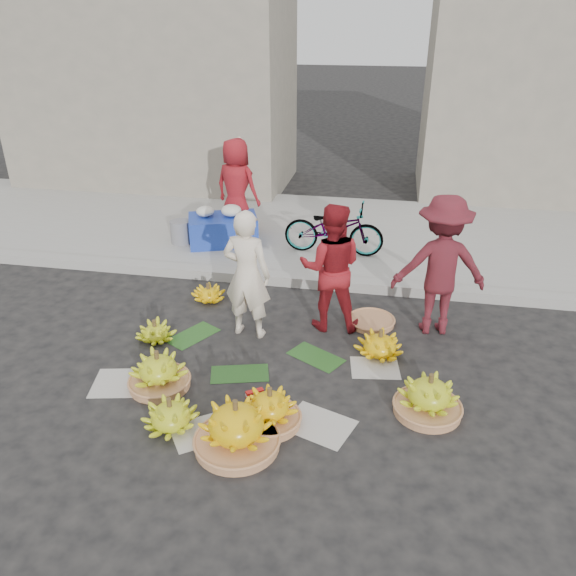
% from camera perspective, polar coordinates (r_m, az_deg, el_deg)
% --- Properties ---
extents(ground, '(80.00, 80.00, 0.00)m').
position_cam_1_polar(ground, '(6.58, -3.62, -7.81)').
color(ground, black).
rests_on(ground, ground).
extents(curb, '(40.00, 0.25, 0.15)m').
position_cam_1_polar(curb, '(8.41, -0.04, 0.90)').
color(curb, gray).
rests_on(curb, ground).
extents(sidewalk, '(40.00, 4.00, 0.12)m').
position_cam_1_polar(sidewalk, '(10.33, 2.13, 5.76)').
color(sidewalk, gray).
rests_on(sidewalk, ground).
extents(building_left, '(6.00, 3.00, 4.00)m').
position_cam_1_polar(building_left, '(13.69, -13.43, 18.60)').
color(building_left, gray).
rests_on(building_left, sidewalk).
extents(building_right, '(5.00, 3.00, 5.00)m').
position_cam_1_polar(building_right, '(13.38, 25.41, 18.91)').
color(building_right, gray).
rests_on(building_right, sidewalk).
extents(newspaper_scatter, '(3.20, 1.80, 0.00)m').
position_cam_1_polar(newspaper_scatter, '(5.96, -5.50, -12.02)').
color(newspaper_scatter, '#BCB7AE').
rests_on(newspaper_scatter, ground).
extents(banana_leaves, '(2.00, 1.00, 0.00)m').
position_cam_1_polar(banana_leaves, '(6.76, -4.04, -6.76)').
color(banana_leaves, '#1D4C19').
rests_on(banana_leaves, ground).
extents(banana_bunch_0, '(0.75, 0.75, 0.45)m').
position_cam_1_polar(banana_bunch_0, '(6.28, -13.02, -8.27)').
color(banana_bunch_0, '#AA6E47').
rests_on(banana_bunch_0, ground).
extents(banana_bunch_1, '(0.71, 0.71, 0.34)m').
position_cam_1_polar(banana_bunch_1, '(5.73, -11.85, -12.49)').
color(banana_bunch_1, '#9AB61A').
rests_on(banana_bunch_1, ground).
extents(banana_bunch_2, '(0.91, 0.91, 0.53)m').
position_cam_1_polar(banana_bunch_2, '(5.37, -5.27, -13.82)').
color(banana_bunch_2, '#AA6E47').
rests_on(banana_bunch_2, ground).
extents(banana_bunch_3, '(0.61, 0.61, 0.43)m').
position_cam_1_polar(banana_bunch_3, '(5.64, -1.85, -12.15)').
color(banana_bunch_3, '#AA6E47').
rests_on(banana_bunch_3, ground).
extents(banana_bunch_4, '(0.68, 0.68, 0.47)m').
position_cam_1_polar(banana_bunch_4, '(5.93, 14.12, -10.62)').
color(banana_bunch_4, '#AA6E47').
rests_on(banana_bunch_4, ground).
extents(banana_bunch_5, '(0.68, 0.68, 0.34)m').
position_cam_1_polar(banana_bunch_5, '(6.75, 9.33, -5.67)').
color(banana_bunch_5, yellow).
rests_on(banana_bunch_5, ground).
extents(banana_bunch_6, '(0.49, 0.49, 0.28)m').
position_cam_1_polar(banana_bunch_6, '(7.16, -13.33, -4.36)').
color(banana_bunch_6, '#9AB61A').
rests_on(banana_bunch_6, ground).
extents(banana_bunch_7, '(0.41, 0.41, 0.27)m').
position_cam_1_polar(banana_bunch_7, '(7.98, -8.07, -0.58)').
color(banana_bunch_7, yellow).
rests_on(banana_bunch_7, ground).
extents(basket_spare, '(0.77, 0.77, 0.07)m').
position_cam_1_polar(basket_spare, '(7.44, 8.46, -3.38)').
color(basket_spare, '#AA6E47').
rests_on(basket_spare, ground).
extents(incense_stack, '(0.19, 0.16, 0.08)m').
position_cam_1_polar(incense_stack, '(6.06, -3.40, -10.68)').
color(incense_stack, red).
rests_on(incense_stack, ground).
extents(vendor_cream, '(0.64, 0.46, 1.64)m').
position_cam_1_polar(vendor_cream, '(6.81, -4.19, 1.35)').
color(vendor_cream, '#F3E4CD').
rests_on(vendor_cream, ground).
extents(vendor_red, '(0.85, 0.69, 1.65)m').
position_cam_1_polar(vendor_red, '(6.99, 4.40, 2.07)').
color(vendor_red, maroon).
rests_on(vendor_red, ground).
extents(man_striped, '(1.23, 0.82, 1.78)m').
position_cam_1_polar(man_striped, '(7.10, 15.23, 2.17)').
color(man_striped, maroon).
rests_on(man_striped, ground).
extents(flower_table, '(1.30, 1.04, 0.66)m').
position_cam_1_polar(flower_table, '(9.61, -6.57, 6.09)').
color(flower_table, '#18309C').
rests_on(flower_table, sidewalk).
extents(grey_bucket, '(0.34, 0.34, 0.39)m').
position_cam_1_polar(grey_bucket, '(9.75, -10.84, 5.62)').
color(grey_bucket, slate).
rests_on(grey_bucket, sidewalk).
extents(flower_vendor, '(0.94, 0.75, 1.67)m').
position_cam_1_polar(flower_vendor, '(9.88, -5.24, 10.18)').
color(flower_vendor, maroon).
rests_on(flower_vendor, sidewalk).
extents(bicycle, '(0.61, 1.62, 0.85)m').
position_cam_1_polar(bicycle, '(9.10, 4.67, 6.03)').
color(bicycle, gray).
rests_on(bicycle, sidewalk).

